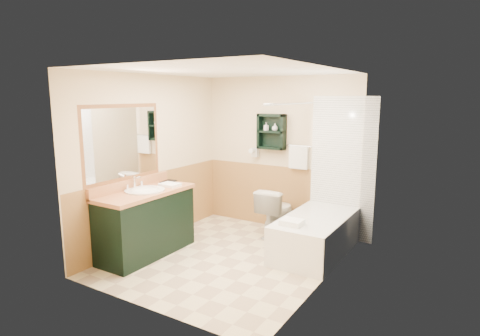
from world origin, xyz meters
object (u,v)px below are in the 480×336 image
at_px(soap_bottle_a, 266,129).
at_px(vanity, 146,223).
at_px(wall_shelf, 271,132).
at_px(bathtub, 316,235).
at_px(hair_dryer, 255,152).
at_px(soap_bottle_b, 275,128).
at_px(vanity_book, 164,174).
at_px(toilet, 276,212).

bearing_deg(soap_bottle_a, vanity, -113.35).
relative_size(wall_shelf, bathtub, 0.37).
relative_size(hair_dryer, soap_bottle_b, 2.08).
bearing_deg(vanity, wall_shelf, 64.43).
relative_size(wall_shelf, soap_bottle_b, 4.77).
height_order(bathtub, soap_bottle_b, soap_bottle_b).
bearing_deg(wall_shelf, vanity_book, -128.75).
xyz_separation_m(bathtub, soap_bottle_a, (-1.11, 0.66, 1.34)).
bearing_deg(soap_bottle_a, soap_bottle_b, 0.00).
bearing_deg(hair_dryer, bathtub, -27.46).
height_order(hair_dryer, soap_bottle_a, soap_bottle_a).
relative_size(bathtub, toilet, 2.03).
bearing_deg(hair_dryer, soap_bottle_a, -8.11).
distance_m(wall_shelf, bathtub, 1.78).
distance_m(hair_dryer, vanity, 2.13).
height_order(hair_dryer, soap_bottle_b, soap_bottle_b).
distance_m(wall_shelf, vanity_book, 1.79).
bearing_deg(vanity_book, vanity, -80.57).
bearing_deg(toilet, soap_bottle_a, -40.06).
distance_m(soap_bottle_a, soap_bottle_b, 0.15).
xyz_separation_m(soap_bottle_a, soap_bottle_b, (0.15, 0.00, 0.02)).
relative_size(hair_dryer, bathtub, 0.16).
xyz_separation_m(toilet, soap_bottle_b, (-0.18, 0.27, 1.25)).
bearing_deg(soap_bottle_b, soap_bottle_a, 180.00).
relative_size(wall_shelf, hair_dryer, 2.29).
xyz_separation_m(hair_dryer, vanity_book, (-0.76, -1.35, -0.22)).
bearing_deg(vanity_book, soap_bottle_b, 42.25).
bearing_deg(wall_shelf, soap_bottle_a, -176.80).
relative_size(vanity_book, soap_bottle_a, 1.80).
bearing_deg(soap_bottle_a, toilet, -39.52).
bearing_deg(bathtub, vanity_book, -162.51).
bearing_deg(soap_bottle_a, vanity_book, -126.41).
height_order(vanity_book, soap_bottle_a, soap_bottle_a).
height_order(bathtub, soap_bottle_a, soap_bottle_a).
height_order(hair_dryer, vanity_book, hair_dryer).
height_order(wall_shelf, soap_bottle_b, wall_shelf).
bearing_deg(soap_bottle_a, bathtub, -30.58).
bearing_deg(hair_dryer, vanity_book, -119.46).
height_order(wall_shelf, soap_bottle_a, wall_shelf).
distance_m(vanity, soap_bottle_a, 2.34).
distance_m(wall_shelf, soap_bottle_b, 0.09).
bearing_deg(vanity_book, hair_dryer, 53.28).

